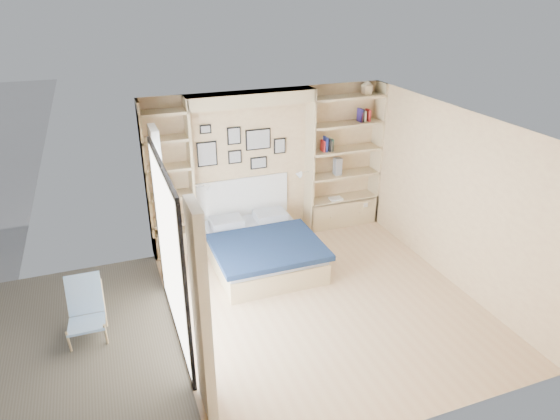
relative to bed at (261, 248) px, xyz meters
name	(u,v)px	position (x,y,z in m)	size (l,w,h in m)	color
ground	(321,300)	(0.45, -1.26, -0.26)	(4.50, 4.50, 0.00)	tan
room_shell	(259,193)	(0.06, 0.26, 0.81)	(4.50, 4.50, 4.50)	#D9B882
bed	(261,248)	(0.00, 0.00, 0.00)	(1.59, 1.96, 1.07)	#CCB186
photo_gallery	(240,147)	(0.00, 0.96, 1.34)	(1.48, 0.02, 0.82)	black
reading_lamps	(254,180)	(0.15, 0.74, 0.84)	(1.92, 0.12, 0.15)	silver
shelf_decor	(329,136)	(1.49, 0.80, 1.41)	(3.54, 0.23, 2.03)	#A51E1E
deck	(37,364)	(-3.15, -1.26, -0.26)	(3.20, 4.00, 0.05)	#655A4A
deck_chair	(86,310)	(-2.56, -0.89, 0.09)	(0.46, 0.74, 0.74)	tan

